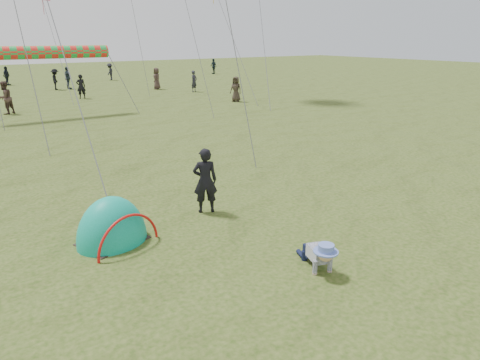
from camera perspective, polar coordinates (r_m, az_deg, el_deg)
ground at (r=7.78m, az=3.75°, el=-12.17°), size 140.00×140.00×0.00m
crawling_toddler at (r=7.84m, az=10.52°, el=-9.64°), size 0.77×0.93×0.61m
popup_tent at (r=9.21m, az=-16.58°, el=-7.83°), size 1.77×1.60×1.92m
standing_adult at (r=10.02m, az=-4.67°, el=-0.09°), size 0.67×0.56×1.56m
crowd_person_2 at (r=43.00m, az=-28.68°, el=12.09°), size 0.84×0.99×1.59m
crowd_person_3 at (r=37.49m, az=-23.38°, el=12.21°), size 0.89×1.18×1.62m
crowd_person_4 at (r=35.58m, az=-11.05°, el=13.14°), size 0.63×0.88×1.68m
crowd_person_6 at (r=31.43m, az=-20.44°, el=11.61°), size 0.61×0.42×1.61m
crowd_person_7 at (r=26.53m, az=-28.84°, el=9.57°), size 1.08×1.04×1.75m
crowd_person_8 at (r=50.17m, az=-3.55°, el=14.90°), size 0.52×1.02×1.67m
crowd_person_9 at (r=44.40m, az=-16.94°, el=13.64°), size 1.09×1.17×1.59m
crowd_person_10 at (r=28.07m, az=-0.56°, el=12.03°), size 0.81×0.92×1.59m
crowd_person_12 at (r=33.44m, az=-6.14°, el=12.96°), size 0.68×0.59×1.58m
crowd_person_14 at (r=37.62m, az=-21.97°, el=12.51°), size 0.47×1.04×1.76m
rainbow_tube_kite at (r=24.34m, az=-24.70°, el=15.21°), size 6.34×0.64×0.64m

